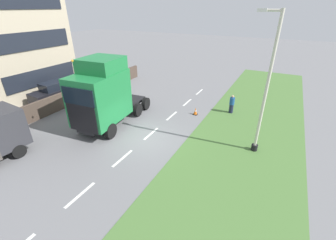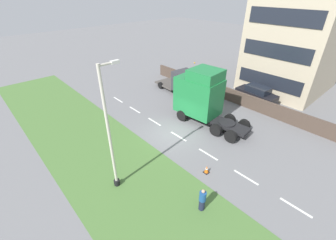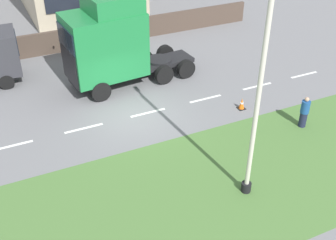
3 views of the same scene
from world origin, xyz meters
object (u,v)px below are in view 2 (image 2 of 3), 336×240
Objects in this scene: flatbed_truck at (181,81)px; lamp_post at (111,139)px; parked_car at (256,95)px; traffic_cone_lead at (207,169)px; lorry_cab at (201,96)px; pedestrian at (202,200)px.

flatbed_truck is 0.67× the size of lamp_post.
parked_car is at bearing 0.66° from lamp_post.
lamp_post is 6.77m from traffic_cone_lead.
lorry_cab is at bearing 172.33° from parked_car.
lorry_cab reaches higher than flatbed_truck.
flatbed_truck reaches higher than pedestrian.
traffic_cone_lead is at bearing 33.98° from pedestrian.
pedestrian is 2.66× the size of traffic_cone_lead.
lorry_cab is at bearing 45.08° from traffic_cone_lead.
lamp_post is 5.10× the size of pedestrian.
flatbed_truck is 15.19m from lamp_post.
parked_car is at bearing 18.71° from pedestrian.
parked_car reaches higher than traffic_cone_lead.
lamp_post is (-17.31, -0.20, 2.65)m from parked_car.
flatbed_truck is at bearing 29.41° from lamp_post.
lamp_post is at bearing 33.57° from flatbed_truck.
flatbed_truck is at bearing 125.47° from parked_car.
traffic_cone_lead is (-12.29, -3.33, -0.65)m from parked_car.
pedestrian is at bearing -62.25° from lamp_post.
pedestrian is at bearing -143.28° from lorry_cab.
flatbed_truck reaches higher than traffic_cone_lead.
lamp_post reaches higher than pedestrian.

